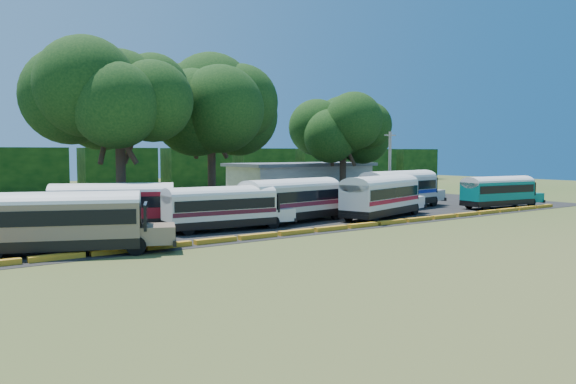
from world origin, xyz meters
TOP-DOWN VIEW (x-y plane):
  - ground at (0.00, 0.00)m, footprint 160.00×160.00m
  - asphalt_strip at (1.00, 12.00)m, footprint 64.00×24.00m
  - curb at (-0.00, 1.00)m, footprint 53.70×0.45m
  - terminal_building at (18.00, 30.00)m, footprint 19.00×9.00m
  - treeline_backdrop at (0.00, 48.00)m, footprint 130.00×4.00m
  - bus_beige at (-18.80, 2.32)m, footprint 10.36×6.30m
  - bus_red at (-13.42, 9.77)m, footprint 10.15×6.27m
  - bus_cream_west at (-7.53, 5.39)m, footprint 9.53×3.17m
  - bus_cream_east at (-1.06, 6.05)m, footprint 10.60×3.97m
  - bus_white_red at (6.51, 4.05)m, footprint 10.99×5.68m
  - bus_white_blue at (13.73, 8.73)m, footprint 11.37×4.30m
  - bus_teal at (21.74, 3.36)m, footprint 9.63×3.46m
  - tree_west at (-10.27, 17.75)m, footprint 10.68×10.68m
  - tree_center at (0.33, 21.61)m, footprint 12.25×12.25m
  - tree_east at (19.76, 23.80)m, footprint 9.50×9.50m
  - utility_pole at (16.62, 12.89)m, footprint 1.60×0.30m

SIDE VIEW (x-z plane):
  - ground at x=0.00m, z-range 0.00..0.00m
  - asphalt_strip at x=1.00m, z-range 0.00..0.02m
  - curb at x=0.00m, z-range 0.00..0.30m
  - bus_cream_west at x=-7.53m, z-range 0.20..3.28m
  - bus_teal at x=21.74m, z-range 0.23..3.32m
  - bus_red at x=-13.42m, z-range 0.24..3.53m
  - bus_beige at x=-18.80m, z-range 0.25..3.60m
  - bus_cream_east at x=-1.06m, z-range 0.22..3.62m
  - bus_white_red at x=6.51m, z-range 0.23..3.75m
  - terminal_building at x=18.00m, z-range 0.03..4.03m
  - bus_white_blue at x=13.73m, z-range 0.24..3.88m
  - treeline_backdrop at x=0.00m, z-range 0.00..6.00m
  - utility_pole at x=16.62m, z-range 0.11..7.66m
  - tree_east at x=19.76m, z-range 2.46..14.43m
  - tree_west at x=-10.27m, z-range 2.99..16.89m
  - tree_center at x=0.33m, z-range 3.10..18.35m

